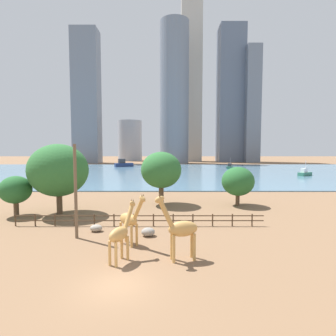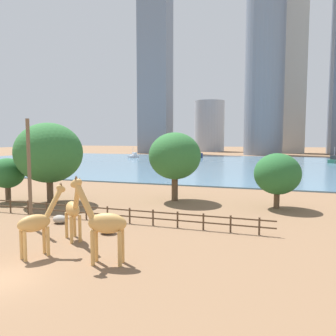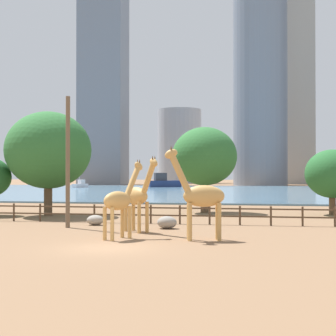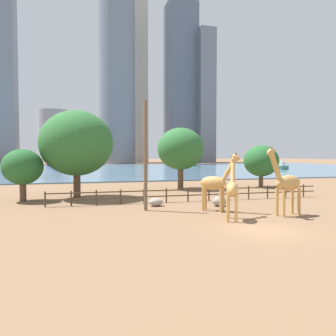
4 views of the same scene
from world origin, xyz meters
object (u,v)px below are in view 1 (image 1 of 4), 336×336
at_px(utility_pole, 76,192).
at_px(boat_barge, 230,167).
at_px(giraffe_companion, 130,220).
at_px(tree_left_large, 238,181).
at_px(boat_ferry, 305,173).
at_px(boat_sailboat, 124,164).
at_px(tree_left_small, 16,190).
at_px(boat_tug, 76,166).
at_px(giraffe_tall, 181,229).
at_px(tree_right_tall, 161,170).
at_px(tree_center_broad, 59,170).
at_px(boulder_by_pole, 96,228).
at_px(giraffe_young, 121,234).
at_px(boulder_near_fence, 148,232).

distance_m(utility_pole, boat_barge, 88.51).
bearing_deg(giraffe_companion, tree_left_large, 91.01).
relative_size(utility_pole, boat_ferry, 1.66).
bearing_deg(tree_left_large, boat_sailboat, 110.47).
height_order(tree_left_small, boat_tug, tree_left_small).
xyz_separation_m(tree_left_large, boat_ferry, (30.57, 40.20, -2.52)).
xyz_separation_m(boat_sailboat, boat_barge, (45.07, -12.28, -0.46)).
xyz_separation_m(giraffe_tall, tree_right_tall, (-1.89, 19.17, 2.71)).
bearing_deg(boat_sailboat, giraffe_companion, -106.10).
bearing_deg(tree_center_broad, boulder_by_pole, -47.31).
relative_size(giraffe_companion, boat_ferry, 0.88).
relative_size(utility_pole, tree_left_large, 1.53).
relative_size(tree_center_broad, tree_right_tall, 1.13).
bearing_deg(giraffe_companion, boat_sailboat, 141.42).
distance_m(tree_left_small, boat_sailboat, 86.36).
distance_m(giraffe_companion, boulder_by_pole, 5.57).
distance_m(tree_left_large, boat_sailboat, 85.93).
bearing_deg(tree_center_broad, boat_ferry, 39.81).
bearing_deg(tree_left_large, tree_right_tall, 176.43).
bearing_deg(tree_left_small, boat_sailboat, 91.14).
bearing_deg(giraffe_young, giraffe_tall, -59.38).
distance_m(giraffe_young, boulder_by_pole, 7.98).
distance_m(giraffe_companion, boat_sailboat, 97.41).
height_order(giraffe_companion, tree_left_small, tree_left_small).
relative_size(giraffe_tall, tree_left_small, 1.02).
bearing_deg(tree_left_large, boulder_by_pole, -145.12).
distance_m(utility_pole, boat_sailboat, 95.00).
bearing_deg(boat_barge, tree_right_tall, -175.56).
height_order(giraffe_companion, boat_sailboat, giraffe_companion).
bearing_deg(tree_left_large, utility_pole, -143.05).
bearing_deg(tree_left_small, giraffe_tall, -33.30).
xyz_separation_m(utility_pole, tree_center_broad, (-5.21, 8.88, 1.20)).
bearing_deg(boat_ferry, tree_left_small, -177.38).
relative_size(giraffe_tall, boat_sailboat, 0.58).
distance_m(tree_center_broad, boat_barge, 82.71).
relative_size(boulder_by_pole, tree_left_large, 0.21).
distance_m(boulder_near_fence, tree_right_tall, 14.69).
distance_m(tree_right_tall, boat_ferry, 57.47).
bearing_deg(tree_right_tall, boulder_near_fence, -93.56).
distance_m(tree_right_tall, boat_barge, 72.46).
relative_size(giraffe_tall, boat_tug, 1.08).
distance_m(giraffe_companion, tree_left_small, 17.97).
distance_m(utility_pole, boulder_by_pole, 4.52).
xyz_separation_m(giraffe_tall, giraffe_young, (-4.31, -0.26, -0.27)).
distance_m(giraffe_tall, giraffe_young, 4.33).
bearing_deg(boat_tug, giraffe_tall, 44.40).
height_order(giraffe_tall, giraffe_young, giraffe_tall).
bearing_deg(tree_left_large, boulder_near_fence, -131.79).
xyz_separation_m(giraffe_companion, tree_center_broad, (-10.32, 10.59, 3.30)).
height_order(boulder_by_pole, boat_tug, boat_tug).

